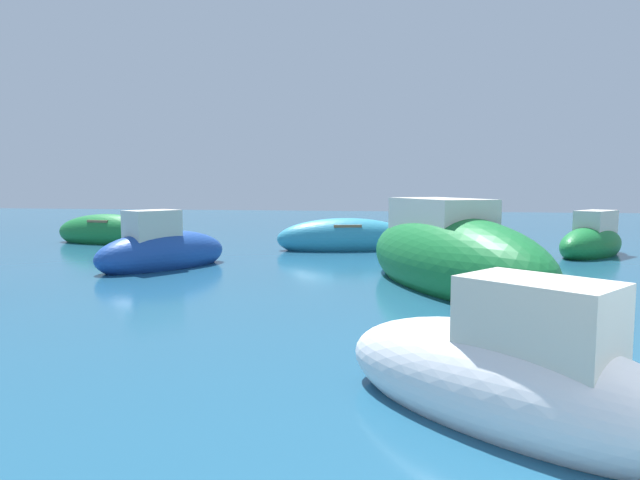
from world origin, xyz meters
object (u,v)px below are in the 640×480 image
Objects in this scene: moored_boat_0 at (450,257)px; moored_boat_3 at (592,242)px; moored_boat_6 at (108,233)px; moored_boat_7 at (509,379)px; moored_boat_5 at (162,251)px; moored_boat_4 at (345,238)px.

moored_boat_0 reaches higher than moored_boat_3.
moored_boat_6 is 17.36m from moored_boat_7.
moored_boat_5 is 1.09× the size of moored_boat_7.
moored_boat_3 is 7.15m from moored_boat_4.
moored_boat_0 is 7.13m from moored_boat_3.
moored_boat_5 reaches higher than moored_boat_7.
moored_boat_3 is at bearing -71.38° from moored_boat_7.
moored_boat_0 is at bearing -0.17° from moored_boat_3.
moored_boat_3 is 12.86m from moored_boat_7.
moored_boat_3 is at bearing 161.46° from moored_boat_4.
moored_boat_6 is at bearing -56.63° from moored_boat_3.
moored_boat_5 is at bearing -31.93° from moored_boat_3.
moored_boat_3 reaches higher than moored_boat_4.
moored_boat_6 is 1.24× the size of moored_boat_7.
moored_boat_5 is (-3.92, -4.58, 0.05)m from moored_boat_4.
moored_boat_4 is at bearing -55.49° from moored_boat_3.
moored_boat_0 is 6.47m from moored_boat_7.
moored_boat_5 is 0.88× the size of moored_boat_6.
moored_boat_6 is (-4.50, 5.24, -0.04)m from moored_boat_5.
moored_boat_0 is at bearing 99.27° from moored_boat_4.
moored_boat_0 is at bearing -70.12° from moored_boat_5.
moored_boat_7 is at bearing 87.24° from moored_boat_4.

